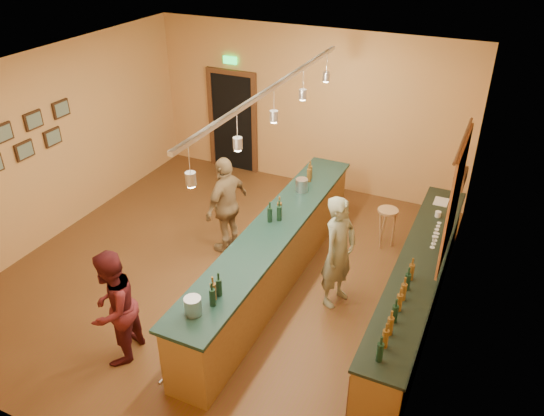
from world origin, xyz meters
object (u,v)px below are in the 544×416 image
at_px(customer_a, 113,308).
at_px(tasting_bar, 273,252).
at_px(bartender, 339,252).
at_px(customer_b, 227,205).
at_px(back_counter, 416,288).
at_px(bar_stool, 387,217).

bearing_deg(customer_a, tasting_bar, 142.43).
bearing_deg(bartender, customer_b, 91.92).
height_order(back_counter, customer_b, customer_b).
relative_size(back_counter, bartender, 2.63).
bearing_deg(bar_stool, customer_a, -121.67).
xyz_separation_m(back_counter, bartender, (-1.11, -0.14, 0.38)).
height_order(bartender, bar_stool, bartender).
bearing_deg(bar_stool, customer_b, -153.36).
xyz_separation_m(tasting_bar, bartender, (0.99, 0.04, 0.26)).
bearing_deg(tasting_bar, customer_b, 152.15).
bearing_deg(customer_a, bartender, 126.52).
height_order(tasting_bar, bar_stool, tasting_bar).
relative_size(back_counter, bar_stool, 6.40).
relative_size(customer_a, bar_stool, 2.24).
height_order(back_counter, bartender, bartender).
bearing_deg(bartender, tasting_bar, 108.97).
bearing_deg(bar_stool, back_counter, -63.02).
bearing_deg(back_counter, bartender, -173.00).
xyz_separation_m(bartender, customer_b, (-2.11, 0.55, -0.02)).
distance_m(customer_a, bar_stool, 4.70).
relative_size(tasting_bar, customer_a, 3.20).
xyz_separation_m(customer_a, customer_b, (0.06, 2.79, 0.05)).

